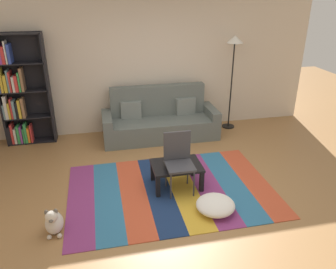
{
  "coord_description": "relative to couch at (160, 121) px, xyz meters",
  "views": [
    {
      "loc": [
        -1.06,
        -4.07,
        2.83
      ],
      "look_at": [
        -0.03,
        0.65,
        0.65
      ],
      "focal_mm": 35.72,
      "sensor_mm": 36.0,
      "label": 1
    }
  ],
  "objects": [
    {
      "name": "coffee_table",
      "position": [
        -0.1,
        -1.86,
        -0.03
      ],
      "size": [
        0.74,
        0.54,
        0.36
      ],
      "color": "black",
      "rests_on": "rug"
    },
    {
      "name": "rug",
      "position": [
        -0.21,
        -1.97,
        -0.33
      ],
      "size": [
        3.03,
        2.05,
        0.01
      ],
      "color": "#843370",
      "rests_on": "ground_plane"
    },
    {
      "name": "folding_chair",
      "position": [
        -0.1,
        -1.94,
        0.2
      ],
      "size": [
        0.4,
        0.4,
        0.9
      ],
      "rotation": [
        0.0,
        0.0,
        -0.46
      ],
      "color": "#38383D",
      "rests_on": "ground_plane"
    },
    {
      "name": "ground_plane",
      "position": [
        -0.1,
        -2.02,
        -0.34
      ],
      "size": [
        14.0,
        14.0,
        0.0
      ],
      "primitive_type": "plane",
      "color": "#9E7042"
    },
    {
      "name": "tv_remote",
      "position": [
        -0.06,
        -1.89,
        0.04
      ],
      "size": [
        0.07,
        0.16,
        0.02
      ],
      "primitive_type": "cube",
      "rotation": [
        0.0,
        0.0,
        -0.2
      ],
      "color": "black",
      "rests_on": "coffee_table"
    },
    {
      "name": "standing_lamp",
      "position": [
        1.54,
        0.16,
        1.27
      ],
      "size": [
        0.32,
        0.32,
        1.92
      ],
      "color": "black",
      "rests_on": "ground_plane"
    },
    {
      "name": "couch",
      "position": [
        0.0,
        0.0,
        0.0
      ],
      "size": [
        2.26,
        0.8,
        1.0
      ],
      "color": "#59605B",
      "rests_on": "ground_plane"
    },
    {
      "name": "bookshelf",
      "position": [
        -2.61,
        0.28,
        0.66
      ],
      "size": [
        0.9,
        0.28,
        2.07
      ],
      "color": "black",
      "rests_on": "ground_plane"
    },
    {
      "name": "back_wall",
      "position": [
        -0.1,
        0.53,
        1.01
      ],
      "size": [
        6.8,
        0.1,
        2.7
      ],
      "primitive_type": "cube",
      "color": "beige",
      "rests_on": "ground_plane"
    },
    {
      "name": "dog",
      "position": [
        -1.83,
        -2.57,
        -0.18
      ],
      "size": [
        0.22,
        0.35,
        0.4
      ],
      "color": "beige",
      "rests_on": "ground_plane"
    },
    {
      "name": "pouf",
      "position": [
        0.26,
        -2.6,
        -0.23
      ],
      "size": [
        0.53,
        0.52,
        0.19
      ],
      "primitive_type": "ellipsoid",
      "color": "white",
      "rests_on": "rug"
    }
  ]
}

